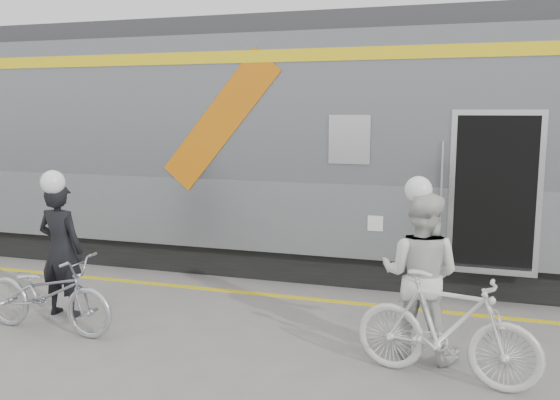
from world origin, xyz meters
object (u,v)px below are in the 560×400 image
at_px(bicycle_left, 47,293).
at_px(bicycle_right, 446,328).
at_px(man, 61,250).
at_px(woman, 420,275).

xyz_separation_m(bicycle_left, bicycle_right, (4.64, 0.07, 0.07)).
distance_m(man, bicycle_left, 0.71).
height_order(man, bicycle_left, man).
distance_m(bicycle_left, bicycle_right, 4.64).
distance_m(woman, bicycle_right, 0.72).
height_order(man, woman, woman).
xyz_separation_m(man, bicycle_right, (4.84, -0.48, -0.33)).
bearing_deg(woman, bicycle_left, 19.31).
relative_size(man, bicycle_left, 0.95).
relative_size(man, woman, 0.97).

